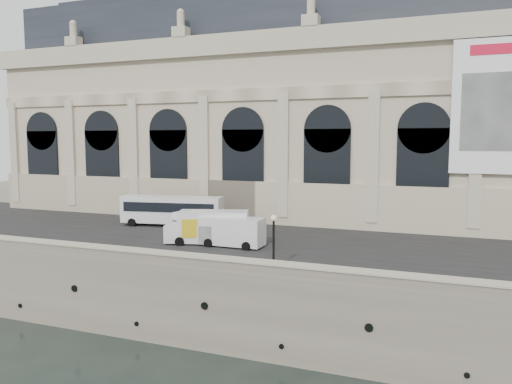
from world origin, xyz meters
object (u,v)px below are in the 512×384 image
Objects in this scene: bus_left at (172,210)px; lamp_right at (274,245)px; van_b at (228,232)px; van_c at (197,225)px; box_truck at (209,227)px.

lamp_right is (17.43, -15.12, 0.28)m from bus_left.
lamp_right is (7.06, -7.67, 0.81)m from van_b.
lamp_right is at bearing -41.38° from van_c.
van_c is 15.50m from lamp_right.
box_truck is at bearing -42.41° from van_c.
bus_left is 1.94× the size of van_b.
bus_left is at bearing 139.95° from van_c.
van_b is 10.45m from lamp_right.
van_c is at bearing 137.59° from box_truck.
bus_left reaches higher than van_b.
box_truck is (2.36, -2.16, 0.28)m from van_c.
bus_left is 10.81m from box_truck.
lamp_right reaches higher than van_c.
van_b reaches higher than van_c.
box_truck is at bearing 138.89° from lamp_right.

